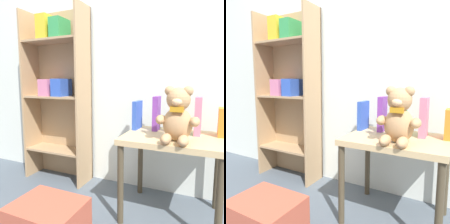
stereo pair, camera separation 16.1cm
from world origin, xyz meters
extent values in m
cube|color=silver|center=(0.00, 1.35, 1.25)|extent=(4.80, 0.06, 2.50)
cube|color=tan|center=(-1.07, 1.18, 0.77)|extent=(0.02, 0.25, 1.53)
cube|color=tan|center=(-0.49, 1.18, 0.77)|extent=(0.02, 0.25, 1.53)
cube|color=tan|center=(-0.78, 1.29, 0.77)|extent=(0.60, 0.02, 1.53)
cube|color=tan|center=(-0.78, 1.18, 0.28)|extent=(0.56, 0.23, 0.02)
cube|color=tan|center=(-0.78, 1.18, 0.77)|extent=(0.56, 0.23, 0.02)
cube|color=tan|center=(-0.78, 1.18, 1.26)|extent=(0.56, 0.23, 0.02)
cube|color=gold|center=(-0.85, 1.17, 1.37)|extent=(0.11, 0.17, 0.20)
cube|color=#33934C|center=(-0.71, 1.17, 1.35)|extent=(0.11, 0.17, 0.16)
cube|color=#D17093|center=(-0.85, 1.17, 0.85)|extent=(0.11, 0.17, 0.15)
cube|color=#2D51B7|center=(-0.71, 1.17, 0.85)|extent=(0.11, 0.17, 0.15)
cube|color=tan|center=(0.29, 1.01, 0.53)|extent=(0.62, 0.49, 0.04)
cylinder|color=#453A29|center=(0.01, 0.79, 0.26)|extent=(0.04, 0.04, 0.52)
cylinder|color=#453A29|center=(0.57, 0.79, 0.26)|extent=(0.04, 0.04, 0.52)
cylinder|color=#453A29|center=(0.01, 1.22, 0.26)|extent=(0.04, 0.04, 0.52)
cylinder|color=#453A29|center=(0.57, 1.22, 0.26)|extent=(0.04, 0.04, 0.52)
ellipsoid|color=tan|center=(0.33, 0.89, 0.65)|extent=(0.17, 0.13, 0.20)
sphere|color=tan|center=(0.33, 0.89, 0.80)|extent=(0.14, 0.14, 0.14)
sphere|color=tan|center=(0.28, 0.89, 0.85)|extent=(0.06, 0.06, 0.06)
sphere|color=tan|center=(0.38, 0.89, 0.85)|extent=(0.06, 0.06, 0.06)
ellipsoid|color=#F4BB82|center=(0.33, 0.83, 0.79)|extent=(0.06, 0.04, 0.04)
ellipsoid|color=tan|center=(0.23, 0.87, 0.68)|extent=(0.06, 0.11, 0.06)
ellipsoid|color=tan|center=(0.42, 0.87, 0.68)|extent=(0.06, 0.11, 0.06)
ellipsoid|color=tan|center=(0.28, 0.79, 0.58)|extent=(0.06, 0.12, 0.06)
ellipsoid|color=tan|center=(0.37, 0.79, 0.58)|extent=(0.06, 0.12, 0.06)
cube|color=#C68419|center=(0.33, 0.83, 0.75)|extent=(0.08, 0.02, 0.03)
cube|color=#2D51B7|center=(0.01, 1.12, 0.66)|extent=(0.04, 0.14, 0.21)
cube|color=purple|center=(0.15, 1.13, 0.68)|extent=(0.04, 0.11, 0.25)
cube|color=#33934C|center=(0.29, 1.12, 0.67)|extent=(0.04, 0.14, 0.23)
cube|color=#D17093|center=(0.43, 1.11, 0.68)|extent=(0.04, 0.13, 0.25)
cube|color=orange|center=(0.57, 1.13, 0.64)|extent=(0.04, 0.13, 0.18)
camera|label=1|loc=(0.49, -0.42, 0.90)|focal=35.00mm
camera|label=2|loc=(0.63, -0.34, 0.90)|focal=35.00mm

